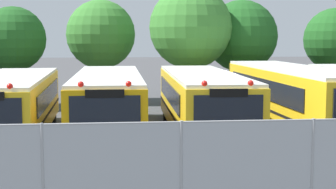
% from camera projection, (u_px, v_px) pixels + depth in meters
% --- Properties ---
extents(ground_plane, '(160.00, 160.00, 0.00)m').
position_uv_depth(ground_plane, '(203.00, 134.00, 20.49)').
color(ground_plane, '#424244').
extents(school_bus_0, '(2.87, 10.17, 2.53)m').
position_uv_depth(school_bus_0, '(13.00, 104.00, 19.35)').
color(school_bus_0, yellow).
rests_on(school_bus_0, ground_plane).
extents(school_bus_1, '(2.64, 10.76, 2.57)m').
position_uv_depth(school_bus_1, '(108.00, 101.00, 20.08)').
color(school_bus_1, '#EAA80C').
rests_on(school_bus_1, ground_plane).
extents(school_bus_2, '(2.75, 10.78, 2.59)m').
position_uv_depth(school_bus_2, '(202.00, 101.00, 20.06)').
color(school_bus_2, yellow).
rests_on(school_bus_2, ground_plane).
extents(school_bus_3, '(2.78, 11.60, 2.78)m').
position_uv_depth(school_bus_3, '(293.00, 96.00, 20.73)').
color(school_bus_3, yellow).
rests_on(school_bus_3, ground_plane).
extents(tree_1, '(3.84, 3.52, 5.52)m').
position_uv_depth(tree_1, '(9.00, 40.00, 27.74)').
color(tree_1, '#4C3823').
rests_on(tree_1, ground_plane).
extents(tree_2, '(4.05, 4.05, 6.04)m').
position_uv_depth(tree_2, '(103.00, 34.00, 30.13)').
color(tree_2, '#4C3823').
rests_on(tree_2, ground_plane).
extents(tree_3, '(4.49, 4.49, 6.62)m').
position_uv_depth(tree_3, '(189.00, 27.00, 27.73)').
color(tree_3, '#4C3823').
rests_on(tree_3, ground_plane).
extents(tree_4, '(4.14, 4.14, 5.99)m').
position_uv_depth(tree_4, '(240.00, 36.00, 29.49)').
color(tree_4, '#4C3823').
rests_on(tree_4, ground_plane).
extents(tree_5, '(3.72, 3.72, 5.57)m').
position_uv_depth(tree_5, '(336.00, 41.00, 30.35)').
color(tree_5, '#4C3823').
rests_on(tree_5, ground_plane).
extents(chainlink_fence, '(21.13, 0.07, 2.01)m').
position_uv_depth(chainlink_fence, '(248.00, 162.00, 11.51)').
color(chainlink_fence, '#9EA0A3').
rests_on(chainlink_fence, ground_plane).
extents(traffic_cone, '(0.44, 0.44, 0.58)m').
position_uv_depth(traffic_cone, '(283.00, 175.00, 13.26)').
color(traffic_cone, '#EA5914').
rests_on(traffic_cone, ground_plane).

